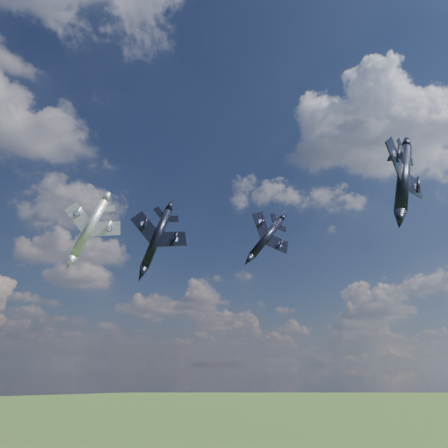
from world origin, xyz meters
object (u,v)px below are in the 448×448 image
jet_high_navy (266,238)px  jet_right_navy (403,178)px  jet_lead_navy (156,239)px  jet_left_silver (89,228)px

jet_high_navy → jet_right_navy: bearing=-99.6°
jet_lead_navy → jet_high_navy: 28.93m
jet_lead_navy → jet_left_silver: jet_left_silver is taller
jet_lead_navy → jet_left_silver: 10.67m
jet_lead_navy → jet_left_silver: size_ratio=1.06×
jet_right_navy → jet_high_navy: 39.49m
jet_lead_navy → jet_right_navy: (22.41, -31.00, 3.32)m
jet_left_silver → jet_lead_navy: bearing=9.6°
jet_lead_navy → jet_right_navy: 38.39m
jet_right_navy → jet_left_silver: jet_right_navy is taller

